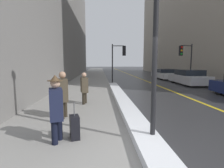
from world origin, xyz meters
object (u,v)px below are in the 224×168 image
object	(u,v)px
traffic_light_far	(185,55)
pedestrian_trailing	(63,93)
pedestrian_in_fedora	(56,106)
parked_car_silver	(189,77)
lamp_post	(156,3)
pedestrian_in_glasses	(84,87)
rolling_suitcase	(75,127)
traffic_light_near	(120,55)
parked_car_white	(164,74)

from	to	relation	value
traffic_light_far	pedestrian_trailing	xyz separation A→B (m)	(-9.01, -9.52, -1.70)
pedestrian_in_fedora	parked_car_silver	size ratio (longest dim) A/B	0.36
lamp_post	traffic_light_far	bearing A→B (deg)	60.75
pedestrian_in_glasses	parked_car_silver	xyz separation A→B (m)	(8.59, 6.82, -0.19)
pedestrian_trailing	pedestrian_in_fedora	bearing A→B (deg)	-8.50
lamp_post	parked_car_silver	size ratio (longest dim) A/B	1.19
pedestrian_trailing	rolling_suitcase	bearing A→B (deg)	4.65
traffic_light_near	parked_car_white	distance (m)	7.33
lamp_post	traffic_light_near	xyz separation A→B (m)	(0.64, 12.52, -0.61)
pedestrian_trailing	pedestrian_in_glasses	bearing A→B (deg)	149.95
pedestrian_in_fedora	pedestrian_in_glasses	xyz separation A→B (m)	(0.32, 3.95, -0.08)
pedestrian_in_glasses	parked_car_silver	size ratio (longest dim) A/B	0.32
traffic_light_near	traffic_light_far	distance (m)	5.92
traffic_light_near	pedestrian_in_glasses	xyz separation A→B (m)	(-2.61, -8.38, -1.80)
pedestrian_trailing	rolling_suitcase	world-z (taller)	pedestrian_trailing
parked_car_silver	parked_car_white	bearing A→B (deg)	2.83
lamp_post	rolling_suitcase	bearing A→B (deg)	169.44
traffic_light_far	pedestrian_in_glasses	bearing A→B (deg)	32.74
traffic_light_near	traffic_light_far	size ratio (longest dim) A/B	1.01
traffic_light_far	pedestrian_trailing	world-z (taller)	traffic_light_far
parked_car_silver	rolling_suitcase	xyz separation A→B (m)	(-8.52, -10.60, -0.33)
parked_car_silver	traffic_light_far	bearing A→B (deg)	13.11
pedestrian_in_fedora	parked_car_white	xyz separation A→B (m)	(8.77, 16.28, -0.32)
pedestrian_in_fedora	rolling_suitcase	world-z (taller)	pedestrian_in_fedora
parked_car_silver	parked_car_white	xyz separation A→B (m)	(-0.15, 5.51, -0.05)
parked_car_white	pedestrian_trailing	bearing A→B (deg)	149.13
lamp_post	traffic_light_far	xyz separation A→B (m)	(6.49, 11.58, -0.63)
lamp_post	rolling_suitcase	size ratio (longest dim) A/B	5.75
pedestrian_trailing	pedestrian_in_glasses	world-z (taller)	pedestrian_trailing
parked_car_silver	rolling_suitcase	world-z (taller)	parked_car_silver
pedestrian_in_fedora	rolling_suitcase	bearing A→B (deg)	97.83
rolling_suitcase	traffic_light_far	bearing A→B (deg)	127.98
traffic_light_far	traffic_light_near	bearing A→B (deg)	-17.75
traffic_light_near	traffic_light_far	world-z (taller)	traffic_light_near
pedestrian_in_fedora	pedestrian_trailing	distance (m)	1.89
rolling_suitcase	pedestrian_in_fedora	bearing A→B (deg)	-82.17
traffic_light_far	parked_car_white	xyz separation A→B (m)	(-0.02, 4.89, -2.02)
lamp_post	traffic_light_near	bearing A→B (deg)	87.08
traffic_light_near	traffic_light_far	xyz separation A→B (m)	(5.85, -0.94, -0.02)
pedestrian_in_fedora	parked_car_silver	xyz separation A→B (m)	(8.91, 10.77, -0.27)
traffic_light_far	pedestrian_in_fedora	xyz separation A→B (m)	(-8.78, -11.39, -1.70)
pedestrian_trailing	rolling_suitcase	size ratio (longest dim) A/B	1.71
traffic_light_near	rolling_suitcase	world-z (taller)	traffic_light_near
lamp_post	parked_car_white	world-z (taller)	lamp_post
pedestrian_trailing	pedestrian_in_glasses	size ratio (longest dim) A/B	1.10
parked_car_white	rolling_suitcase	world-z (taller)	parked_car_white
lamp_post	traffic_light_near	size ratio (longest dim) A/B	1.50
lamp_post	traffic_light_near	world-z (taller)	lamp_post
parked_car_silver	rolling_suitcase	bearing A→B (deg)	142.53
traffic_light_near	pedestrian_in_fedora	xyz separation A→B (m)	(-2.94, -12.34, -1.72)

